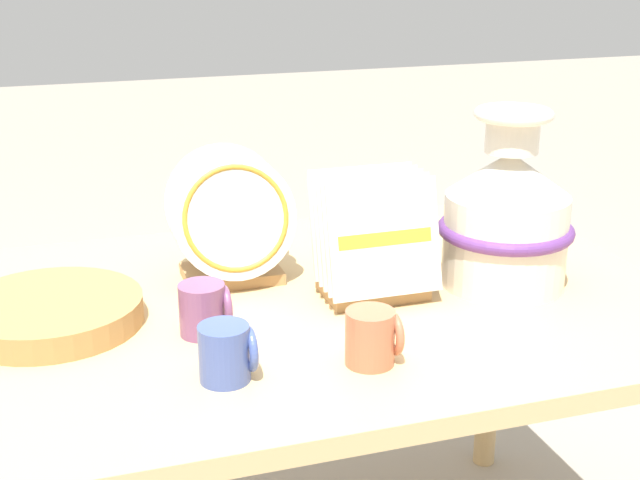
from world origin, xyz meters
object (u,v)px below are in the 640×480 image
Objects in this scene: ceramic_vase at (507,215)px; wicker_charger_stack at (50,312)px; dish_rack_square_plates at (373,245)px; dish_rack_round_plates at (231,228)px; mug_terracotta_glaze at (373,337)px; mug_cobalt_glaze at (227,353)px; mug_plum_glaze at (205,309)px.

wicker_charger_stack is at bearing 174.98° from ceramic_vase.
dish_rack_square_plates is at bearing 173.80° from ceramic_vase.
dish_rack_round_plates reaches higher than mug_terracotta_glaze.
dish_rack_square_plates is 0.72× the size of wicker_charger_stack.
dish_rack_round_plates is at bearing 160.37° from ceramic_vase.
mug_cobalt_glaze is (-0.32, -0.24, -0.05)m from dish_rack_square_plates.
mug_terracotta_glaze is (-0.10, -0.25, -0.05)m from dish_rack_square_plates.
ceramic_vase reaches higher than mug_cobalt_glaze.
ceramic_vase is 0.61m from mug_cobalt_glaze.
dish_rack_round_plates is 0.24m from mug_plum_glaze.
ceramic_vase is 3.82× the size of mug_cobalt_glaze.
dish_rack_square_plates is at bearing 68.80° from mug_terracotta_glaze.
wicker_charger_stack is (-0.81, 0.07, -0.11)m from ceramic_vase.
dish_rack_round_plates is 0.42m from mug_terracotta_glaze.
dish_rack_square_plates is 2.57× the size of mug_cobalt_glaze.
wicker_charger_stack is 0.27m from mug_plum_glaze.
dish_rack_round_plates is 0.27m from dish_rack_square_plates.
mug_cobalt_glaze reaches higher than wicker_charger_stack.
dish_rack_square_plates is 2.57× the size of mug_plum_glaze.
ceramic_vase is 0.42m from mug_terracotta_glaze.
dish_rack_square_plates is (0.23, -0.14, -0.01)m from dish_rack_round_plates.
wicker_charger_stack is at bearing -163.60° from dish_rack_round_plates.
mug_terracotta_glaze is at bearing -146.98° from ceramic_vase.
dish_rack_round_plates is 0.80× the size of wicker_charger_stack.
mug_cobalt_glaze is at bearing -143.53° from dish_rack_square_plates.
wicker_charger_stack is 0.37m from mug_cobalt_glaze.
dish_rack_square_plates reaches higher than mug_plum_glaze.
dish_rack_square_plates is at bearing 12.28° from mug_plum_glaze.
mug_cobalt_glaze is at bearing -103.75° from dish_rack_round_plates.
ceramic_vase is 3.82× the size of mug_terracotta_glaze.
dish_rack_square_plates reaches higher than wicker_charger_stack.
dish_rack_square_plates is 0.28m from mug_terracotta_glaze.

